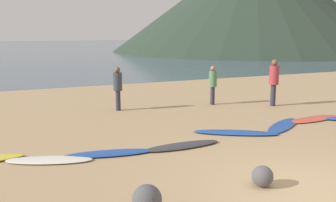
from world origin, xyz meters
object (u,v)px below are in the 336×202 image
at_px(surfboard_5, 283,125).
at_px(beach_rock_far, 147,199).
at_px(beach_rock_near, 262,176).
at_px(person_2, 274,79).
at_px(surfboard_2, 109,153).
at_px(surfboard_1, 49,160).
at_px(person_0, 118,85).
at_px(surfboard_3, 182,146).
at_px(surfboard_4, 236,133).
at_px(surfboard_6, 313,119).
at_px(person_1, 213,82).

height_order(surfboard_5, beach_rock_far, beach_rock_far).
height_order(surfboard_5, beach_rock_near, beach_rock_near).
height_order(surfboard_5, person_2, person_2).
xyz_separation_m(surfboard_2, person_2, (7.43, 3.16, 1.03)).
height_order(surfboard_1, surfboard_5, surfboard_1).
bearing_deg(person_0, beach_rock_far, -56.71).
relative_size(person_0, beach_rock_near, 3.97).
bearing_deg(beach_rock_near, surfboard_3, 96.34).
distance_m(surfboard_4, beach_rock_far, 5.22).
xyz_separation_m(surfboard_4, beach_rock_far, (-3.98, -3.38, 0.20)).
distance_m(surfboard_3, beach_rock_near, 2.82).
bearing_deg(surfboard_6, person_2, 76.80).
xyz_separation_m(surfboard_1, beach_rock_far, (1.14, -3.18, 0.21)).
xyz_separation_m(surfboard_1, person_1, (6.75, 4.24, 0.88)).
relative_size(surfboard_1, person_2, 1.07).
distance_m(person_0, person_1, 3.77).
xyz_separation_m(surfboard_3, beach_rock_far, (-2.05, -2.91, 0.20)).
bearing_deg(surfboard_3, beach_rock_far, -126.14).
bearing_deg(person_0, beach_rock_near, -39.71).
bearing_deg(beach_rock_near, person_2, 49.25).
bearing_deg(person_2, surfboard_1, -127.34).
distance_m(surfboard_3, person_2, 6.58).
height_order(surfboard_2, surfboard_6, surfboard_2).
bearing_deg(beach_rock_far, person_1, 52.93).
distance_m(surfboard_6, beach_rock_near, 6.15).
relative_size(surfboard_3, surfboard_4, 0.87).
bearing_deg(surfboard_5, person_0, 99.32).
bearing_deg(surfboard_1, person_1, 53.05).
distance_m(surfboard_1, person_2, 9.35).
bearing_deg(beach_rock_near, surfboard_1, 138.86).
relative_size(surfboard_3, beach_rock_far, 4.30).
xyz_separation_m(surfboard_6, beach_rock_near, (-4.94, -3.66, 0.17)).
bearing_deg(surfboard_6, surfboard_4, -178.59).
bearing_deg(surfboard_3, surfboard_1, 174.26).
bearing_deg(person_1, beach_rock_near, -25.12).
xyz_separation_m(surfboard_6, beach_rock_far, (-7.30, -3.78, 0.21)).
distance_m(surfboard_1, person_1, 8.02).
distance_m(surfboard_1, beach_rock_far, 3.38).
relative_size(surfboard_2, person_0, 1.32).
distance_m(surfboard_2, person_0, 5.14).
height_order(surfboard_5, person_0, person_0).
bearing_deg(surfboard_6, person_0, 137.69).
distance_m(surfboard_4, beach_rock_near, 3.65).
xyz_separation_m(person_0, beach_rock_far, (-1.86, -7.86, -0.71)).
xyz_separation_m(surfboard_2, surfboard_4, (3.77, 0.30, 0.00)).
bearing_deg(surfboard_2, surfboard_4, 15.46).
relative_size(surfboard_1, surfboard_2, 0.91).
xyz_separation_m(surfboard_2, surfboard_6, (7.09, 0.70, -0.00)).
height_order(surfboard_5, surfboard_6, surfboard_6).
height_order(surfboard_4, beach_rock_near, beach_rock_near).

